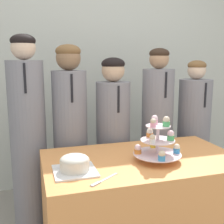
% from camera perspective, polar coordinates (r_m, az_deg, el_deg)
% --- Properties ---
extents(wall_back, '(9.00, 0.06, 2.70)m').
position_cam_1_polar(wall_back, '(3.20, -3.63, 9.49)').
color(wall_back, silver).
rests_on(wall_back, ground_plane).
extents(table, '(1.34, 0.78, 0.75)m').
position_cam_1_polar(table, '(2.12, 5.94, -18.75)').
color(table, '#EF9951').
rests_on(table, ground_plane).
extents(round_cake, '(0.25, 0.25, 0.11)m').
position_cam_1_polar(round_cake, '(1.72, -7.59, -10.36)').
color(round_cake, white).
rests_on(round_cake, table).
extents(cake_knife, '(0.19, 0.14, 0.01)m').
position_cam_1_polar(cake_knife, '(1.59, -2.39, -13.97)').
color(cake_knife, silver).
rests_on(cake_knife, table).
extents(cupcake_stand, '(0.32, 0.32, 0.31)m').
position_cam_1_polar(cupcake_stand, '(1.88, 9.28, -5.87)').
color(cupcake_stand, silver).
rests_on(cupcake_stand, table).
extents(student_0, '(0.28, 0.29, 1.60)m').
position_cam_1_polar(student_0, '(2.37, -16.61, -5.48)').
color(student_0, gray).
rests_on(student_0, ground_plane).
extents(student_1, '(0.28, 0.29, 1.53)m').
position_cam_1_polar(student_1, '(2.40, -8.41, -5.66)').
color(student_1, gray).
rests_on(student_1, ground_plane).
extents(student_2, '(0.30, 0.30, 1.43)m').
position_cam_1_polar(student_2, '(2.50, 0.22, -6.31)').
color(student_2, gray).
rests_on(student_2, ground_plane).
extents(student_3, '(0.29, 0.29, 1.51)m').
position_cam_1_polar(student_3, '(2.64, 9.09, -4.73)').
color(student_3, gray).
rests_on(student_3, ground_plane).
extents(student_4, '(0.31, 0.31, 1.40)m').
position_cam_1_polar(student_4, '(2.84, 16.13, -5.20)').
color(student_4, gray).
rests_on(student_4, ground_plane).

